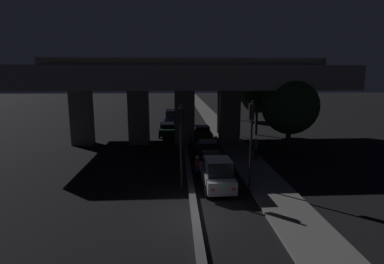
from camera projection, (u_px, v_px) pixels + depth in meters
The scene contains 18 objects.
ground_plane at pixel (195, 217), 14.85m from camera, with size 200.00×200.00×0.00m, color black.
median_divider at pixel (181, 117), 49.15m from camera, with size 0.39×126.00×0.23m, color #4C4C51.
sidewalk_right at pixel (216, 124), 42.56m from camera, with size 2.70×126.00×0.14m, color #5B5956.
elevated_overpass at pixel (182, 80), 29.75m from camera, with size 28.49×13.52×8.59m.
traffic_light_left_of_median at pixel (181, 133), 17.75m from camera, with size 0.30×0.49×5.24m.
traffic_light_right_of_median at pixel (251, 130), 17.95m from camera, with size 0.30×0.49×5.47m.
street_lamp at pixel (216, 92), 34.60m from camera, with size 2.25×0.32×8.53m.
car_silver_lead at pixel (216, 171), 18.57m from camera, with size 1.94×4.43×2.02m.
car_black_second at pixel (208, 150), 25.12m from camera, with size 1.94×4.32×1.50m.
car_dark_green_third at pixel (202, 133), 32.21m from camera, with size 2.04×4.18×1.54m.
car_dark_green_lead_oncoming at pixel (167, 129), 34.68m from camera, with size 2.14×4.70×1.42m.
car_dark_blue_second_oncoming at pixel (172, 116), 43.80m from camera, with size 2.09×4.24×1.88m.
motorcycle_blue_filtering_near at pixel (197, 167), 20.82m from camera, with size 0.34×1.89×1.47m.
motorcycle_black_filtering_mid at pixel (191, 141), 28.96m from camera, with size 0.33×1.81×1.41m.
pedestrian_on_sidewalk at pixel (256, 148), 24.43m from camera, with size 0.31×0.31×1.75m.
roadside_tree_kerbside_near at pixel (290, 106), 25.01m from camera, with size 4.73×4.73×6.73m.
roadside_tree_kerbside_mid at pixel (257, 97), 34.27m from camera, with size 3.61×3.61×6.20m.
roadside_tree_kerbside_far at pixel (234, 91), 45.95m from camera, with size 4.14×4.14×6.55m.
Camera 1 is at (-0.91, -13.75, 6.98)m, focal length 28.00 mm.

